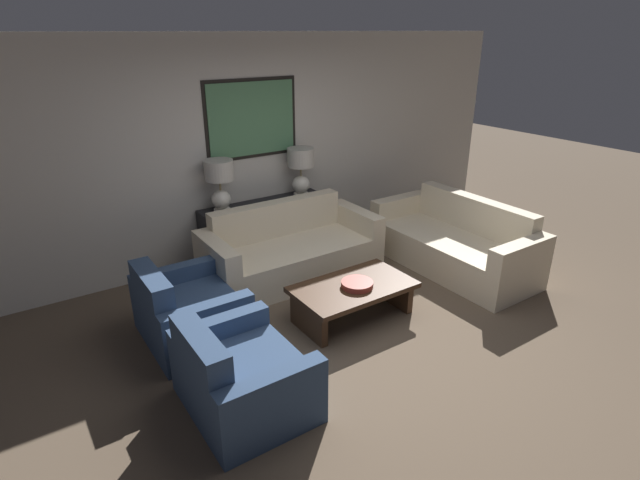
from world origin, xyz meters
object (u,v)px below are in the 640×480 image
object	(u,v)px
console_table	(265,230)
table_lamp_right	(301,166)
table_lamp_left	(220,180)
armchair_near_back_wall	(188,313)
decorative_bowl	(357,284)
coffee_table	(353,293)
couch_by_side	(455,245)
couch_by_back_wall	(290,252)
armchair_near_camera	(241,378)

from	to	relation	value
console_table	table_lamp_right	size ratio (longest dim) A/B	2.68
table_lamp_left	armchair_near_back_wall	bearing A→B (deg)	-126.91
decorative_bowl	armchair_near_back_wall	distance (m)	1.62
coffee_table	decorative_bowl	bearing A→B (deg)	-80.27
coffee_table	armchair_near_back_wall	bearing A→B (deg)	159.38
console_table	couch_by_side	world-z (taller)	couch_by_side
console_table	couch_by_back_wall	bearing A→B (deg)	-90.00
table_lamp_right	console_table	bearing A→B (deg)	180.00
table_lamp_right	armchair_near_back_wall	bearing A→B (deg)	-148.60
table_lamp_right	coffee_table	bearing A→B (deg)	-106.26
console_table	table_lamp_left	size ratio (longest dim) A/B	2.68
table_lamp_left	armchair_near_camera	world-z (taller)	table_lamp_left
console_table	decorative_bowl	bearing A→B (deg)	-89.01
console_table	armchair_near_camera	world-z (taller)	armchair_near_camera
table_lamp_left	coffee_table	xyz separation A→B (m)	(0.56, -1.78, -0.82)
table_lamp_left	couch_by_side	bearing A→B (deg)	-33.68
table_lamp_left	couch_by_side	distance (m)	2.87
console_table	couch_by_back_wall	xyz separation A→B (m)	(0.00, -0.62, -0.08)
console_table	couch_by_side	distance (m)	2.33
couch_by_side	coffee_table	bearing A→B (deg)	-171.77
couch_by_back_wall	armchair_near_back_wall	size ratio (longest dim) A/B	2.03
console_table	decorative_bowl	world-z (taller)	console_table
table_lamp_left	couch_by_back_wall	world-z (taller)	table_lamp_left
decorative_bowl	armchair_near_back_wall	xyz separation A→B (m)	(-1.49, 0.61, -0.13)
couch_by_back_wall	couch_by_side	bearing A→B (deg)	-27.41
console_table	armchair_near_back_wall	world-z (taller)	armchair_near_back_wall
couch_by_back_wall	armchair_near_camera	xyz separation A→B (m)	(-1.46, -1.72, -0.02)
table_lamp_left	table_lamp_right	size ratio (longest dim) A/B	1.00
couch_by_side	armchair_near_camera	xyz separation A→B (m)	(-3.21, -0.81, -0.02)
coffee_table	decorative_bowl	size ratio (longest dim) A/B	3.77
couch_by_side	armchair_near_back_wall	xyz separation A→B (m)	(-3.21, 0.31, -0.02)
table_lamp_right	couch_by_side	xyz separation A→B (m)	(1.21, -1.53, -0.81)
console_table	armchair_near_camera	xyz separation A→B (m)	(-1.46, -2.34, -0.10)
table_lamp_left	armchair_near_back_wall	world-z (taller)	table_lamp_left
couch_by_back_wall	armchair_near_back_wall	xyz separation A→B (m)	(-1.46, -0.60, -0.02)
armchair_near_camera	table_lamp_right	bearing A→B (deg)	49.42
coffee_table	decorative_bowl	world-z (taller)	decorative_bowl
coffee_table	decorative_bowl	distance (m)	0.13
console_table	armchair_near_back_wall	xyz separation A→B (m)	(-1.46, -1.22, -0.10)
couch_by_side	console_table	bearing A→B (deg)	138.89
coffee_table	table_lamp_left	bearing A→B (deg)	107.62
table_lamp_left	table_lamp_right	distance (m)	1.08
coffee_table	table_lamp_right	bearing A→B (deg)	73.74
table_lamp_right	couch_by_back_wall	world-z (taller)	table_lamp_right
armchair_near_back_wall	armchair_near_camera	distance (m)	1.12
couch_by_side	armchair_near_camera	size ratio (longest dim) A/B	2.03
couch_by_side	armchair_near_camera	distance (m)	3.31
couch_by_back_wall	armchair_near_camera	distance (m)	2.25
table_lamp_right	decorative_bowl	bearing A→B (deg)	-105.59
armchair_near_back_wall	couch_by_side	bearing A→B (deg)	-5.47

